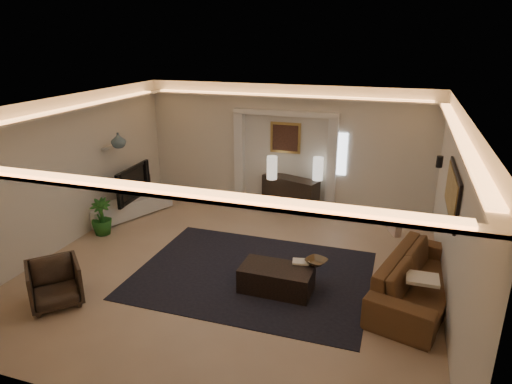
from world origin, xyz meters
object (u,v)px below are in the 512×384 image
(armchair, at_px, (55,284))
(sofa, at_px, (421,279))
(coffee_table, at_px, (277,279))
(console, at_px, (290,192))

(armchair, bearing_deg, sofa, -27.36)
(sofa, bearing_deg, coffee_table, 116.92)
(console, bearing_deg, armchair, -96.67)
(console, xyz_separation_m, coffee_table, (0.71, -3.75, -0.20))
(sofa, relative_size, armchair, 3.26)
(armchair, bearing_deg, coffee_table, -22.19)
(sofa, xyz_separation_m, armchair, (-5.38, -1.87, -0.02))
(console, xyz_separation_m, armchair, (-2.45, -5.18, -0.05))
(console, bearing_deg, sofa, -29.93)
(sofa, height_order, coffee_table, sofa)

